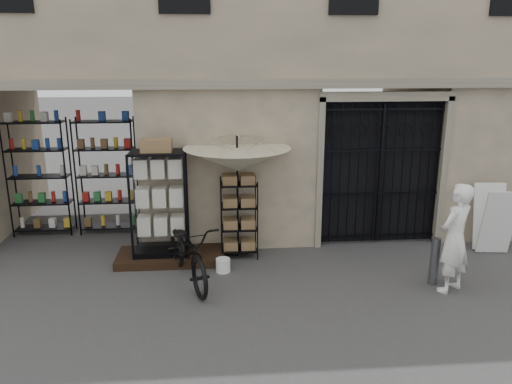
{
  "coord_description": "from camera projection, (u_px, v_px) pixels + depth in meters",
  "views": [
    {
      "loc": [
        -1.53,
        -7.31,
        3.77
      ],
      "look_at": [
        -0.8,
        1.4,
        1.35
      ],
      "focal_mm": 35.0,
      "sensor_mm": 36.0,
      "label": 1
    }
  ],
  "objects": [
    {
      "name": "shop_recess",
      "position": [
        68.0,
        171.0,
        10.08
      ],
      "size": [
        3.0,
        1.7,
        3.0
      ],
      "primitive_type": "cube",
      "color": "black",
      "rests_on": "ground"
    },
    {
      "name": "iron_gate",
      "position": [
        378.0,
        171.0,
        10.08
      ],
      "size": [
        2.5,
        0.21,
        3.0
      ],
      "color": "black",
      "rests_on": "ground"
    },
    {
      "name": "bicycle",
      "position": [
        189.0,
        281.0,
        8.59
      ],
      "size": [
        1.04,
        1.27,
        2.08
      ],
      "primitive_type": "imported",
      "rotation": [
        0.0,
        0.0,
        0.33
      ],
      "color": "black",
      "rests_on": "ground"
    },
    {
      "name": "shop_shelving",
      "position": [
        73.0,
        177.0,
        10.62
      ],
      "size": [
        2.7,
        0.5,
        2.5
      ],
      "primitive_type": "cube",
      "color": "black",
      "rests_on": "ground"
    },
    {
      "name": "main_building",
      "position": [
        283.0,
        19.0,
        10.79
      ],
      "size": [
        14.0,
        4.0,
        9.0
      ],
      "primitive_type": "cube",
      "color": "tan",
      "rests_on": "ground"
    },
    {
      "name": "easel_sign",
      "position": [
        494.0,
        219.0,
        9.68
      ],
      "size": [
        0.69,
        0.78,
        1.3
      ],
      "rotation": [
        0.0,
        0.0,
        -0.11
      ],
      "color": "silver",
      "rests_on": "ground"
    },
    {
      "name": "ground",
      "position": [
        312.0,
        293.0,
        8.15
      ],
      "size": [
        80.0,
        80.0,
        0.0
      ],
      "primitive_type": "plane",
      "color": "black",
      "rests_on": "ground"
    },
    {
      "name": "wire_rack",
      "position": [
        239.0,
        219.0,
        9.48
      ],
      "size": [
        0.68,
        0.5,
        1.53
      ],
      "rotation": [
        0.0,
        0.0,
        -0.03
      ],
      "color": "black",
      "rests_on": "ground"
    },
    {
      "name": "shopkeeper",
      "position": [
        449.0,
        290.0,
        8.27
      ],
      "size": [
        1.55,
        1.89,
        0.44
      ],
      "primitive_type": "imported",
      "rotation": [
        0.0,
        0.0,
        3.72
      ],
      "color": "white",
      "rests_on": "ground"
    },
    {
      "name": "steel_bollard",
      "position": [
        434.0,
        261.0,
        8.37
      ],
      "size": [
        0.18,
        0.18,
        0.82
      ],
      "primitive_type": "cylinder",
      "rotation": [
        0.0,
        0.0,
        0.18
      ],
      "color": "#5B5F62",
      "rests_on": "ground"
    },
    {
      "name": "step_platform",
      "position": [
        171.0,
        257.0,
        9.43
      ],
      "size": [
        2.0,
        0.9,
        0.15
      ],
      "primitive_type": "cube",
      "color": "black",
      "rests_on": "ground"
    },
    {
      "name": "market_umbrella",
      "position": [
        237.0,
        153.0,
        9.13
      ],
      "size": [
        2.18,
        2.2,
        2.81
      ],
      "rotation": [
        0.0,
        0.0,
        -0.32
      ],
      "color": "black",
      "rests_on": "ground"
    },
    {
      "name": "white_bucket",
      "position": [
        223.0,
        265.0,
        8.93
      ],
      "size": [
        0.26,
        0.26,
        0.25
      ],
      "primitive_type": "cylinder",
      "rotation": [
        0.0,
        0.0,
        0.02
      ],
      "color": "white",
      "rests_on": "ground"
    },
    {
      "name": "display_cabinet",
      "position": [
        160.0,
        209.0,
        9.18
      ],
      "size": [
        1.12,
        0.89,
        2.11
      ],
      "rotation": [
        0.0,
        0.0,
        0.35
      ],
      "color": "black",
      "rests_on": "step_platform"
    }
  ]
}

